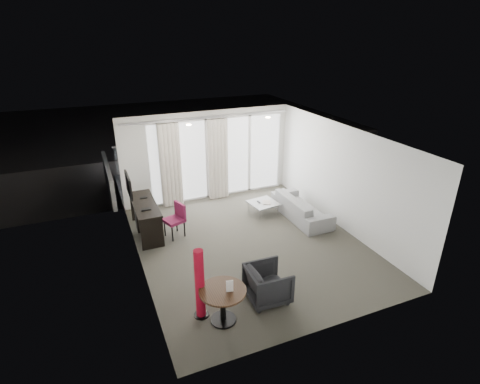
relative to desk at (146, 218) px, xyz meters
name	(u,v)px	position (x,y,z in m)	size (l,w,h in m)	color
floor	(250,244)	(2.14, -1.49, -0.40)	(5.00, 6.00, 0.00)	#3E3C33
ceiling	(251,137)	(2.14, -1.49, 2.20)	(5.00, 6.00, 0.00)	white
wall_left	(136,213)	(-0.36, -1.49, 0.90)	(0.00, 6.00, 2.60)	silver
wall_right	(343,178)	(4.64, -1.49, 0.90)	(0.00, 6.00, 2.60)	silver
wall_front	(330,265)	(2.14, -4.49, 0.90)	(5.00, 0.00, 2.60)	silver
window_panel	(218,158)	(2.44, 1.49, 0.80)	(4.00, 0.02, 2.38)	white
window_frame	(218,158)	(2.44, 1.48, 0.80)	(4.10, 0.06, 2.44)	white
curtain_left	(171,166)	(0.99, 1.33, 0.80)	(0.60, 0.20, 2.38)	beige
curtain_right	(218,160)	(2.39, 1.33, 0.80)	(0.60, 0.20, 2.38)	beige
curtain_track	(209,117)	(2.14, 1.33, 2.05)	(4.80, 0.04, 0.04)	#B2B2B7
downlight_a	(189,125)	(1.24, 0.11, 2.19)	(0.12, 0.12, 0.02)	#FFE0B2
downlight_b	(268,117)	(3.34, 0.11, 2.19)	(0.12, 0.12, 0.02)	#FFE0B2
desk	(146,218)	(0.00, 0.00, 0.00)	(0.54, 1.71, 0.80)	black
tv	(128,185)	(-0.32, -0.04, 0.95)	(0.05, 0.80, 0.50)	black
desk_chair	(174,221)	(0.59, -0.44, 0.02)	(0.46, 0.43, 0.84)	maroon
round_table	(223,305)	(0.67, -3.63, -0.08)	(0.81, 0.81, 0.65)	#362010
menu_card	(230,288)	(0.76, -3.71, 0.32)	(0.12, 0.02, 0.22)	white
red_lamp	(200,284)	(0.35, -3.36, 0.27)	(0.27, 0.27, 1.34)	#9F091F
tub_armchair	(268,284)	(1.63, -3.42, -0.06)	(0.74, 0.76, 0.69)	black
coffee_table	(263,208)	(3.14, -0.14, -0.24)	(0.71, 0.71, 0.32)	gray
remote	(259,201)	(3.03, -0.08, -0.04)	(0.04, 0.14, 0.02)	black
magazine	(267,201)	(3.22, -0.18, -0.04)	(0.22, 0.29, 0.02)	gray
sofa	(301,207)	(3.98, -0.76, -0.10)	(2.03, 0.80, 0.59)	gray
terrace_slab	(204,180)	(2.44, 3.01, -0.46)	(5.60, 3.00, 0.12)	#4D4D50
rattan_chair_a	(221,169)	(2.97, 2.70, -0.03)	(0.50, 0.50, 0.73)	brown
rattan_chair_b	(244,167)	(3.76, 2.61, -0.03)	(0.51, 0.51, 0.75)	brown
rattan_table	(234,166)	(3.56, 3.04, -0.13)	(0.54, 0.54, 0.54)	brown
balustrade	(191,153)	(2.44, 4.46, 0.10)	(5.50, 0.06, 1.05)	#B2B2B7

